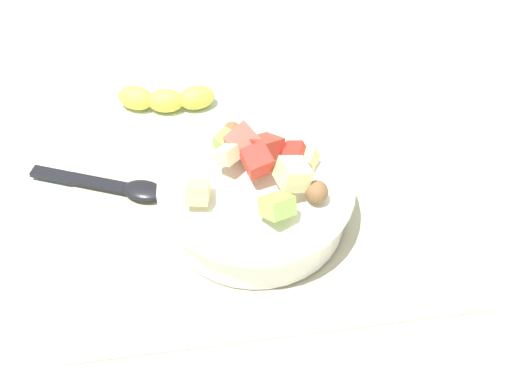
{
  "coord_description": "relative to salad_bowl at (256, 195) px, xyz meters",
  "views": [
    {
      "loc": [
        -0.09,
        -0.55,
        0.67
      ],
      "look_at": [
        -0.02,
        -0.01,
        0.05
      ],
      "focal_mm": 46.93,
      "sensor_mm": 36.0,
      "label": 1
    }
  ],
  "objects": [
    {
      "name": "placemat",
      "position": [
        0.02,
        0.01,
        -0.04
      ],
      "size": [
        0.51,
        0.37,
        0.01
      ],
      "primitive_type": "cube",
      "color": "#BCB299",
      "rests_on": "ground_plane"
    },
    {
      "name": "salad_bowl",
      "position": [
        0.0,
        0.0,
        0.0
      ],
      "size": [
        0.25,
        0.25,
        0.11
      ],
      "color": "white",
      "rests_on": "placemat"
    },
    {
      "name": "serving_spoon",
      "position": [
        -0.18,
        0.07,
        -0.03
      ],
      "size": [
        0.19,
        0.1,
        0.01
      ],
      "color": "black",
      "rests_on": "placemat"
    },
    {
      "name": "banana_whole",
      "position": [
        -0.1,
        0.23,
        -0.03
      ],
      "size": [
        0.15,
        0.06,
        0.04
      ],
      "color": "yellow",
      "rests_on": "ground_plane"
    },
    {
      "name": "ground_plane",
      "position": [
        0.02,
        0.01,
        -0.05
      ],
      "size": [
        2.4,
        2.4,
        0.0
      ],
      "primitive_type": "plane",
      "color": "silver"
    }
  ]
}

